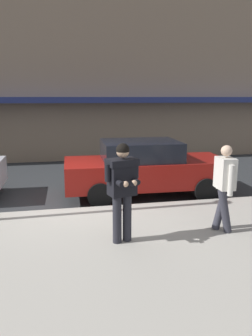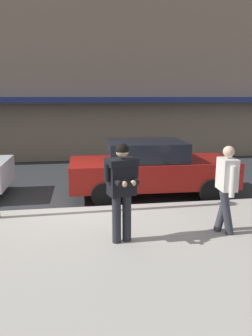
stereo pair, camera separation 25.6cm
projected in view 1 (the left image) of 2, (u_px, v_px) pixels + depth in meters
ground_plane at (74, 211)px, 7.99m from camera, size 80.00×80.00×0.00m
sidewalk at (143, 259)px, 5.44m from camera, size 32.00×5.30×0.14m
curb_paint_line at (114, 207)px, 8.23m from camera, size 28.00×0.12×0.01m
parked_sedan_mid at (145, 168)px, 9.11m from camera, size 4.54×2.00×1.54m
man_texting_on_phone at (122, 182)px, 5.72m from camera, size 0.63×0.64×1.81m
pedestrian_in_light_coat at (224, 183)px, 6.24m from camera, size 0.34×0.60×1.70m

